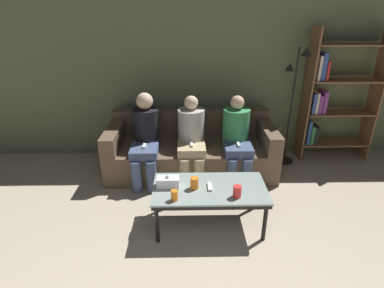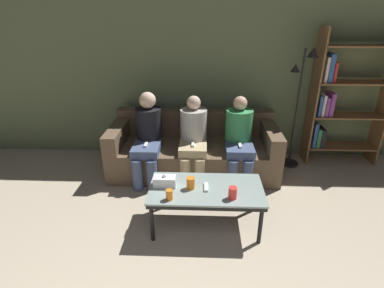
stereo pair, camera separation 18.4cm
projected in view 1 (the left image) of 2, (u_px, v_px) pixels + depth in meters
wall_back at (190, 68)px, 4.21m from camera, size 12.00×0.06×2.60m
couch at (191, 150)px, 4.13m from camera, size 2.20×0.95×0.76m
coffee_table at (210, 191)px, 2.96m from camera, size 1.12×0.59×0.45m
cup_near_left at (174, 195)px, 2.73m from camera, size 0.06×0.06×0.10m
cup_near_right at (194, 183)px, 2.91m from camera, size 0.08×0.08×0.12m
cup_far_center at (237, 191)px, 2.77m from camera, size 0.08×0.08×0.12m
tissue_box at (168, 182)px, 2.94m from camera, size 0.22×0.12×0.13m
game_remote at (210, 186)px, 2.94m from camera, size 0.04×0.15×0.02m
bookshelf at (331, 99)px, 4.20m from camera, size 1.00×0.32×1.86m
standing_lamp at (294, 95)px, 4.03m from camera, size 0.31×0.26×1.63m
seated_person_left_end at (146, 135)px, 3.80m from camera, size 0.33×0.70×1.11m
seated_person_mid_left at (191, 136)px, 3.83m from camera, size 0.34×0.65×1.07m
seated_person_mid_right at (237, 136)px, 3.83m from camera, size 0.34×0.67×1.07m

